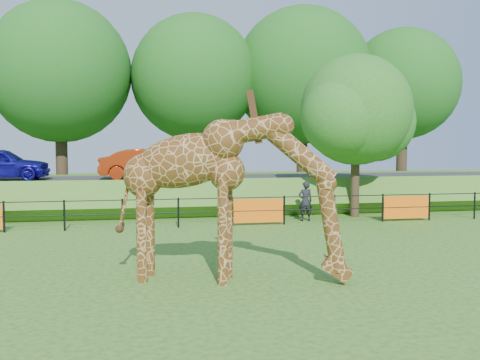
{
  "coord_description": "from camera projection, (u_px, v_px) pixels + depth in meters",
  "views": [
    {
      "loc": [
        -1.32,
        -11.47,
        3.1
      ],
      "look_at": [
        1.56,
        4.04,
        2.0
      ],
      "focal_mm": 40.0,
      "sensor_mm": 36.0,
      "label": 1
    }
  ],
  "objects": [
    {
      "name": "ground",
      "position": [
        204.0,
        284.0,
        11.71
      ],
      "size": [
        90.0,
        90.0,
        0.0
      ],
      "primitive_type": "plane",
      "color": "#315C17",
      "rests_on": "ground"
    },
    {
      "name": "road",
      "position": [
        170.0,
        179.0,
        25.34
      ],
      "size": [
        40.0,
        5.0,
        0.12
      ],
      "primitive_type": "cube",
      "color": "#2B2B2D",
      "rests_on": "embankment"
    },
    {
      "name": "bg_tree_line",
      "position": [
        193.0,
        77.0,
        33.13
      ],
      "size": [
        37.3,
        8.8,
        11.82
      ],
      "color": "#2F1F15",
      "rests_on": "ground"
    },
    {
      "name": "visitor",
      "position": [
        305.0,
        201.0,
        21.15
      ],
      "size": [
        0.6,
        0.41,
        1.59
      ],
      "primitive_type": "imported",
      "rotation": [
        0.0,
        0.0,
        3.19
      ],
      "color": "black",
      "rests_on": "ground"
    },
    {
      "name": "perimeter_fence",
      "position": [
        178.0,
        213.0,
        19.52
      ],
      "size": [
        28.07,
        0.1,
        1.1
      ],
      "primitive_type": null,
      "color": "black",
      "rests_on": "ground"
    },
    {
      "name": "car_red",
      "position": [
        146.0,
        164.0,
        24.75
      ],
      "size": [
        4.29,
        1.65,
        1.39
      ],
      "primitive_type": "imported",
      "rotation": [
        0.0,
        0.0,
        1.53
      ],
      "color": "#A52B0B",
      "rests_on": "road"
    },
    {
      "name": "embankment",
      "position": [
        168.0,
        192.0,
        26.87
      ],
      "size": [
        40.0,
        9.0,
        1.3
      ],
      "primitive_type": "cube",
      "color": "#315C17",
      "rests_on": "ground"
    },
    {
      "name": "giraffe",
      "position": [
        232.0,
        197.0,
        11.88
      ],
      "size": [
        5.34,
        2.49,
        3.78
      ],
      "primitive_type": null,
      "rotation": [
        0.0,
        0.0,
        -0.3
      ],
      "color": "#5B3412",
      "rests_on": "ground"
    },
    {
      "name": "tree_east",
      "position": [
        358.0,
        114.0,
        22.24
      ],
      "size": [
        5.4,
        4.71,
        6.76
      ],
      "color": "#2F1F15",
      "rests_on": "ground"
    }
  ]
}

